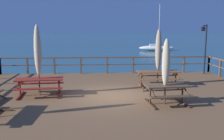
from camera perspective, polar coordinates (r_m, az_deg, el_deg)
The scene contains 11 objects.
ground_plane at distance 11.51m, azimuth 0.29°, elevation -9.60°, with size 600.00×600.00×0.00m, color #2D5B6B.
wooden_deck at distance 11.39m, azimuth 0.29°, elevation -7.69°, with size 14.16×11.50×0.80m, color brown.
railing_waterside_far at distance 16.62m, azimuth -1.08°, elevation 1.81°, with size 13.96×0.10×1.09m.
picnic_table_mid_right at distance 13.26m, azimuth 10.49°, elevation -1.10°, with size 2.21×1.44×0.78m.
picnic_table_back_right at distance 10.12m, azimuth 12.28°, elevation -4.51°, with size 1.81×1.54×0.78m.
picnic_table_front_left at distance 11.56m, azimuth -16.12°, elevation -2.87°, with size 2.15×1.56×0.78m.
patio_umbrella_tall_back_left at distance 13.12m, azimuth 10.49°, elevation 4.50°, with size 0.32×0.32×2.92m.
patio_umbrella_tall_back_right at distance 9.88m, azimuth 12.16°, elevation 1.58°, with size 0.32×0.32×2.58m.
patio_umbrella_tall_mid_right at distance 11.42m, azimuth -16.50°, elevation 4.23°, with size 0.32×0.32×3.14m.
lamp_post_hooked at distance 17.28m, azimuth 20.28°, elevation 6.07°, with size 0.54×0.53×3.20m.
sailboat_distant at distance 43.48m, azimuth 10.12°, elevation 5.02°, with size 6.15×2.33×7.72m.
Camera 1 is at (-0.78, -10.86, 3.76)m, focal length 40.28 mm.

